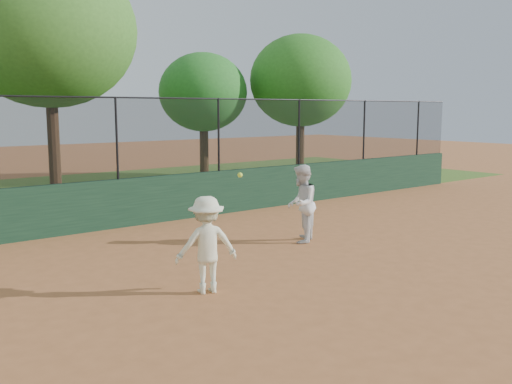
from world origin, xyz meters
TOP-DOWN VIEW (x-y plane):
  - ground at (0.00, 0.00)m, footprint 80.00×80.00m
  - back_wall at (0.00, 6.00)m, footprint 26.00×0.20m
  - grass_strip at (0.00, 12.00)m, footprint 36.00×12.00m
  - player_second at (1.95, 2.05)m, footprint 1.05×1.02m
  - player_main at (-1.60, 0.43)m, footprint 1.13×0.87m
  - fence_assembly at (-0.03, 6.00)m, footprint 26.00×0.06m
  - tree_2 at (-0.35, 10.90)m, footprint 5.44×4.94m
  - tree_3 at (6.18, 12.35)m, footprint 3.61×3.28m
  - tree_4 at (10.12, 10.93)m, footprint 4.44×4.04m

SIDE VIEW (x-z plane):
  - ground at x=0.00m, z-range 0.00..0.00m
  - grass_strip at x=0.00m, z-range 0.00..0.01m
  - back_wall at x=0.00m, z-range 0.00..1.20m
  - player_main at x=-1.60m, z-range -0.19..1.74m
  - player_second at x=1.95m, z-range 0.00..1.71m
  - fence_assembly at x=-0.03m, z-range 1.24..3.24m
  - tree_3 at x=6.18m, z-range 0.98..6.11m
  - tree_4 at x=10.12m, z-range 1.07..7.07m
  - tree_2 at x=-0.35m, z-range 1.45..9.07m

